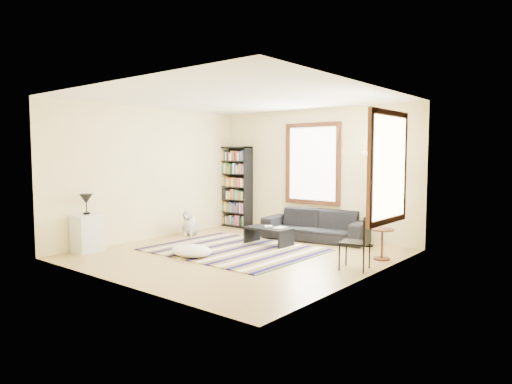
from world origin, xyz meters
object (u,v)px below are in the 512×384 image
Objects in this scene: floor_cushion at (192,251)px; dog at (191,223)px; sofa at (316,225)px; folding_chair at (355,243)px; coffee_table at (269,236)px; bookshelf at (235,187)px; side_table at (382,244)px; floor_lamp at (368,199)px; white_cabinet at (87,233)px.

floor_cushion is 2.17m from dog.
sofa is 2.50m from folding_chair.
coffee_table is at bearing 151.79° from folding_chair.
floor_cushion is 0.95× the size of folding_chair.
bookshelf reaches higher than side_table.
sofa reaches higher than side_table.
floor_lamp is at bearing -3.95° from dog.
bookshelf is at bearing 143.81° from folding_chair.
side_table is 0.94× the size of dog.
folding_chair is at bearing -31.01° from dog.
bookshelf is 4.01m from white_cabinet.
floor_lamp is at bearing 127.43° from side_table.
folding_chair reaches higher than coffee_table.
coffee_table is 3.44m from white_cabinet.
coffee_table is 1.73m from floor_cushion.
dog is (-1.59, 1.46, 0.18)m from floor_cushion.
folding_chair is (0.66, -1.83, -0.50)m from floor_lamp.
sofa is 2.44× the size of coffee_table.
sofa is 2.68× the size of floor_cushion.
floor_lamp is (1.57, 1.16, 0.75)m from coffee_table.
coffee_table reaches higher than floor_cushion.
sofa reaches higher than floor_cushion.
floor_lamp is at bearing 36.37° from coffee_table.
white_cabinet is at bearing -119.29° from dog.
floor_lamp is (3.66, -0.17, -0.07)m from bookshelf.
floor_cushion is at bearing -144.96° from side_table.
side_table is (1.84, -0.82, -0.05)m from sofa.
floor_cushion is at bearing -125.37° from floor_lamp.
coffee_table is 2.29m from side_table.
bookshelf is 1.08× the size of floor_lamp.
bookshelf is 2.22× the size of coffee_table.
dog is at bearing -174.07° from coffee_table.
floor_lamp is at bearing -2.66° from bookshelf.
folding_chair is 1.23× the size of white_cabinet.
bookshelf is 4.56m from side_table.
floor_lamp reaches higher than dog.
bookshelf reaches higher than folding_chair.
dog is (-2.03, -0.21, 0.11)m from coffee_table.
dog is (-2.46, -1.27, -0.03)m from sofa.
floor_cushion is (-0.44, -1.67, -0.08)m from coffee_table.
side_table is 0.93m from folding_chair.
sofa is at bearing 155.91° from side_table.
bookshelf reaches higher than coffee_table.
white_cabinet reaches higher than coffee_table.
bookshelf is at bearing 147.56° from coffee_table.
sofa is at bearing 67.66° from coffee_table.
coffee_table is at bearing -174.17° from side_table.
dog is at bearing -161.91° from sofa.
white_cabinet is 1.22× the size of dog.
white_cabinet reaches higher than floor_cushion.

